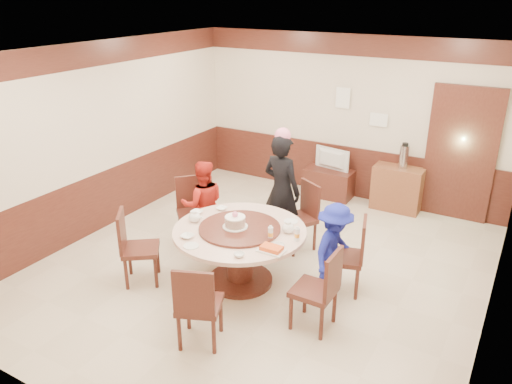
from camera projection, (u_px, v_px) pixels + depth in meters
The scene contains 30 objects.
room at pixel (264, 192), 6.33m from camera, with size 6.00×6.04×2.84m.
banquet_table at pixel (240, 245), 6.18m from camera, with size 1.64×1.64×0.78m.
chair_0 at pixel (345, 268), 6.10m from camera, with size 0.55×0.54×0.97m.
chair_1 at pixel (298, 228), 7.11m from camera, with size 0.60×0.60×0.97m.
chair_2 at pixel (193, 223), 7.29m from camera, with size 0.62×0.62×0.97m.
chair_3 at pixel (140, 260), 6.29m from camera, with size 0.62×0.62×0.97m.
chair_4 at pixel (200, 318), 5.19m from camera, with size 0.58×0.58×0.97m.
chair_5 at pixel (315, 303), 5.43m from camera, with size 0.45×0.44×0.97m.
person_standing at pixel (282, 191), 7.06m from camera, with size 0.60×0.39×1.65m, color black.
person_red at pixel (203, 204), 7.05m from camera, with size 0.63×0.49×1.29m, color red.
person_blue at pixel (334, 250), 5.94m from camera, with size 0.76×0.44×1.18m, color #171F96.
birthday_cake at pixel (235, 222), 6.06m from camera, with size 0.31×0.31×0.21m.
teapot_left at pixel (195, 217), 6.27m from camera, with size 0.17×0.15×0.13m, color white.
teapot_right at pixel (288, 228), 5.99m from camera, with size 0.17×0.15×0.13m, color white.
bowl_0 at pixel (222, 208), 6.63m from camera, with size 0.14×0.14×0.03m, color white.
bowl_1 at pixel (239, 255), 5.47m from camera, with size 0.12×0.12×0.04m, color white.
bowl_2 at pixel (187, 236), 5.88m from camera, with size 0.15×0.15×0.04m, color white.
bowl_3 at pixel (278, 246), 5.66m from camera, with size 0.14×0.14×0.04m, color white.
bowl_4 at pixel (197, 212), 6.51m from camera, with size 0.15×0.15×0.04m, color white.
saucer_near at pixel (191, 246), 5.69m from camera, with size 0.18×0.18×0.01m, color white.
saucer_far at pixel (291, 221), 6.29m from camera, with size 0.18×0.18×0.01m, color white.
shrimp_platter at pixel (271, 249), 5.57m from camera, with size 0.30×0.20×0.06m.
bottle_0 at pixel (271, 233), 5.81m from camera, with size 0.06×0.06×0.16m, color white.
bottle_1 at pixel (297, 234), 5.79m from camera, with size 0.06×0.06×0.16m, color white.
tv_stand at pixel (329, 183), 8.92m from camera, with size 0.85×0.45×0.50m, color #461E16.
television at pixel (330, 159), 8.75m from camera, with size 0.67×0.09×0.38m, color gray.
side_cabinet at pixel (397, 188), 8.34m from camera, with size 0.80×0.40×0.75m, color brown.
thermos at pixel (404, 157), 8.10m from camera, with size 0.15×0.15×0.38m, color silver.
notice_left at pixel (343, 98), 8.48m from camera, with size 0.25×0.00×0.35m, color white.
notice_right at pixel (379, 120), 8.29m from camera, with size 0.30×0.00×0.22m, color white.
Camera 1 is at (2.84, -5.10, 3.48)m, focal length 35.00 mm.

